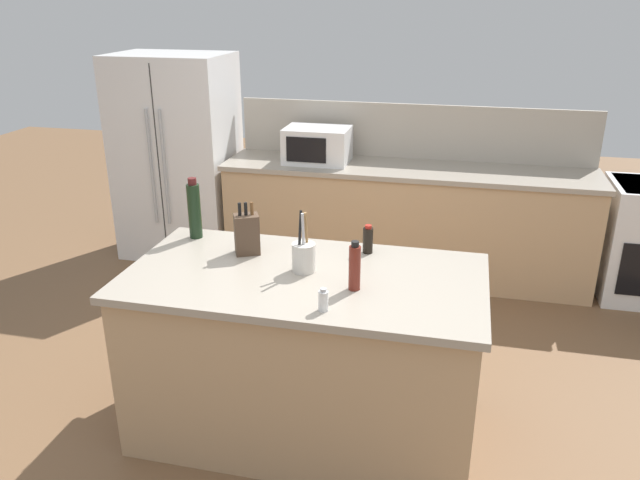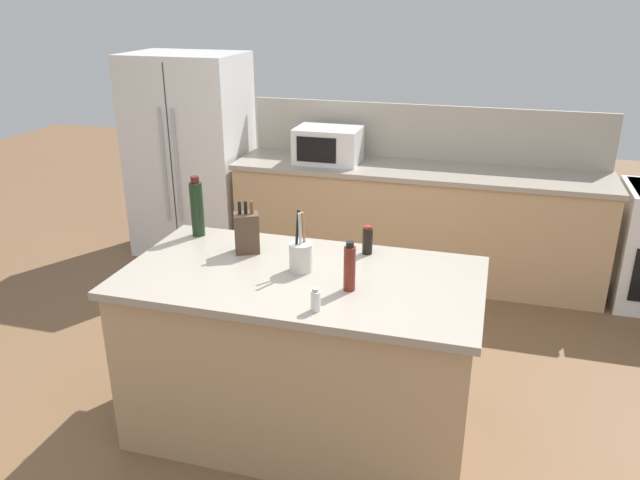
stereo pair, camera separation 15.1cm
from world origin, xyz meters
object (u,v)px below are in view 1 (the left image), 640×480
object	(u,v)px
microwave	(317,145)
knife_block	(247,234)
refrigerator	(178,157)
salt_shaker	(323,300)
soy_sauce_bottle	(368,240)
utensil_crock	(304,256)
vinegar_bottle	(355,267)
wine_bottle	(194,210)

from	to	relation	value
microwave	knife_block	bearing A→B (deg)	-87.45
refrigerator	salt_shaker	xyz separation A→B (m)	(1.94, -2.60, 0.10)
refrigerator	soy_sauce_bottle	distance (m)	2.78
knife_block	utensil_crock	world-z (taller)	utensil_crock
vinegar_bottle	salt_shaker	bearing A→B (deg)	-111.37
vinegar_bottle	soy_sauce_bottle	bearing A→B (deg)	91.22
salt_shaker	vinegar_bottle	bearing A→B (deg)	68.63
refrigerator	vinegar_bottle	bearing A→B (deg)	-49.24
wine_bottle	vinegar_bottle	bearing A→B (deg)	-24.48
utensil_crock	wine_bottle	distance (m)	0.80
knife_block	soy_sauce_bottle	bearing A→B (deg)	-12.19
wine_bottle	soy_sauce_bottle	world-z (taller)	wine_bottle
utensil_crock	salt_shaker	bearing A→B (deg)	-63.86
refrigerator	microwave	bearing A→B (deg)	-2.27
refrigerator	knife_block	distance (m)	2.49
vinegar_bottle	salt_shaker	distance (m)	0.27
refrigerator	microwave	world-z (taller)	refrigerator
knife_block	vinegar_bottle	world-z (taller)	knife_block
vinegar_bottle	utensil_crock	bearing A→B (deg)	153.00
microwave	wine_bottle	xyz separation A→B (m)	(-0.28, -1.85, 0.02)
microwave	knife_block	world-z (taller)	same
refrigerator	knife_block	size ratio (longest dim) A/B	6.17
knife_block	wine_bottle	distance (m)	0.41
knife_block	salt_shaker	bearing A→B (deg)	-70.99
microwave	salt_shaker	bearing A→B (deg)	-75.94
utensil_crock	vinegar_bottle	distance (m)	0.33
microwave	soy_sauce_bottle	distance (m)	1.99
refrigerator	wine_bottle	size ratio (longest dim) A/B	5.03
utensil_crock	vinegar_bottle	world-z (taller)	utensil_crock
microwave	vinegar_bottle	world-z (taller)	microwave
utensil_crock	knife_block	bearing A→B (deg)	156.19
refrigerator	salt_shaker	bearing A→B (deg)	-53.35
salt_shaker	refrigerator	bearing A→B (deg)	126.65
utensil_crock	salt_shaker	world-z (taller)	utensil_crock
salt_shaker	wine_bottle	bearing A→B (deg)	142.46
refrigerator	wine_bottle	distance (m)	2.16
knife_block	utensil_crock	distance (m)	0.39
microwave	utensil_crock	distance (m)	2.21
utensil_crock	wine_bottle	size ratio (longest dim) A/B	0.90
knife_block	refrigerator	bearing A→B (deg)	98.01
microwave	wine_bottle	size ratio (longest dim) A/B	1.49
knife_block	soy_sauce_bottle	size ratio (longest dim) A/B	1.82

